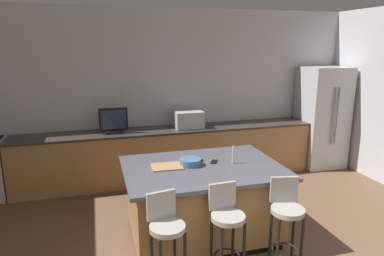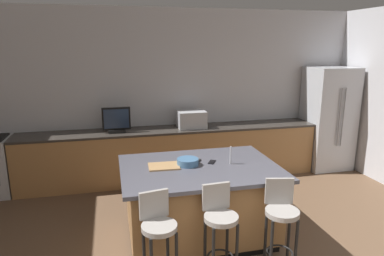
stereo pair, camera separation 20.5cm
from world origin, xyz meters
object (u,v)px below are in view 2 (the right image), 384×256
Objects in this scene: refrigerator at (328,118)px; tv_monitor at (116,121)px; microwave at (192,119)px; kitchen_island at (200,201)px; bar_stool_center at (220,224)px; cutting_board at (164,166)px; bar_stool_right at (281,219)px; tv_remote at (197,161)px; fruit_bowl at (188,162)px; bar_stool_left at (158,233)px; cell_phone at (212,162)px.

tv_monitor is at bearing 179.91° from refrigerator.
microwave is 1.28m from tv_monitor.
bar_stool_center is (-0.00, -0.80, 0.12)m from kitchen_island.
tv_monitor reaches higher than microwave.
microwave is 2.03m from cutting_board.
tv_monitor is 3.22m from bar_stool_right.
refrigerator reaches higher than tv_remote.
bar_stool_left is at bearing -118.71° from fruit_bowl.
refrigerator reaches higher than tv_monitor.
microwave is 0.48× the size of bar_stool_right.
cell_phone is at bearing -58.47° from tv_monitor.
fruit_bowl is at bearing 140.52° from bar_stool_right.
cell_phone is (0.18, 0.91, 0.33)m from bar_stool_center.
tv_remote reaches higher than kitchen_island.
bar_stool_right is 1.12m from cell_phone.
bar_stool_right reaches higher than bar_stool_center.
cell_phone is at bearing 5.52° from fruit_bowl.
cutting_board is (-0.42, 0.88, 0.34)m from bar_stool_center.
bar_stool_left is 0.97× the size of bar_stool_right.
bar_stool_center is 1.01m from tv_remote.
kitchen_island is 0.50m from cell_phone.
microwave is 1.94m from fruit_bowl.
refrigerator reaches higher than fruit_bowl.
kitchen_island is 1.91× the size of bar_stool_left.
bar_stool_center is at bearing -48.26° from tv_remote.
kitchen_island is 12.46× the size of cell_phone.
refrigerator is 4.22× the size of tv_monitor.
refrigerator is 3.68m from bar_stool_right.
cell_phone is at bearing -147.77° from refrigerator.
refrigerator is at bearing 30.01° from fruit_bowl.
refrigerator is at bearing -0.09° from tv_monitor.
bar_stool_center reaches higher than bar_stool_left.
kitchen_island is 2.21m from tv_monitor.
fruit_bowl is at bearing -144.61° from cell_phone.
tv_monitor reaches higher than tv_remote.
refrigerator is 3.49m from tv_remote.
fruit_bowl reaches higher than cell_phone.
bar_stool_center is 0.98× the size of bar_stool_right.
microwave is at bearing 2.32° from tv_monitor.
tv_monitor is 1.99m from fruit_bowl.
refrigerator is at bearing 62.10° from cell_phone.
bar_stool_center is 6.57× the size of cell_phone.
bar_stool_left is 1.24m from bar_stool_right.
cutting_board is at bearing 111.82° from bar_stool_center.
refrigerator is 3.35m from cell_phone.
fruit_bowl is 1.74× the size of cell_phone.
tv_monitor is (-0.92, 1.90, 0.64)m from kitchen_island.
bar_stool_center is 0.96m from fruit_bowl.
tv_monitor reaches higher than kitchen_island.
microwave reaches higher than cell_phone.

